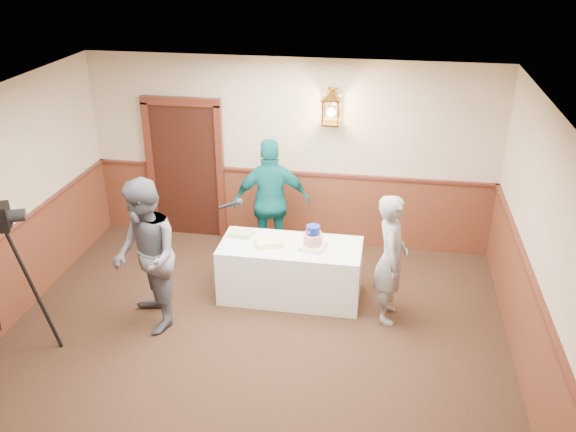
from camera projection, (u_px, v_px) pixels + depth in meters
name	position (u px, v px, depth m)	size (l,w,h in m)	color
ground	(235.00, 390.00, 6.39)	(7.00, 7.00, 0.00)	black
room_shell	(235.00, 241.00, 6.15)	(6.02, 7.02, 2.81)	#C0AC90
display_table	(291.00, 271.00, 7.88)	(1.80, 0.80, 0.75)	white
tiered_cake	(313.00, 239.00, 7.60)	(0.35, 0.35, 0.31)	beige
sheet_cake_yellow	(269.00, 242.00, 7.71)	(0.34, 0.26, 0.07)	#EEE38E
sheet_cake_green	(241.00, 233.00, 7.95)	(0.28, 0.22, 0.07)	#98D093
interviewer	(146.00, 257.00, 7.05)	(1.60, 1.16, 1.88)	#51525B
baker	(391.00, 259.00, 7.26)	(0.60, 0.39, 1.64)	gray
assistant_p	(271.00, 202.00, 8.52)	(1.08, 0.45, 1.84)	#0D5C5F
tv_camera_rig	(3.00, 292.00, 6.59)	(0.71, 0.67, 1.83)	black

